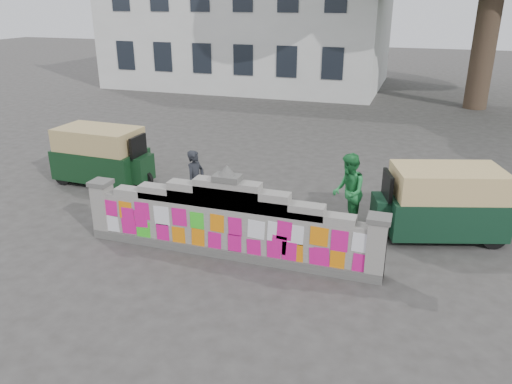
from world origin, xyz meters
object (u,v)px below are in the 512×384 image
Objects in this scene: cyclist_bike at (197,203)px; pedestrian at (348,192)px; rickshaw_right at (442,202)px; cyclist_rider at (196,191)px; rickshaw_left at (102,155)px.

pedestrian reaches higher than cyclist_bike.
pedestrian reaches higher than rickshaw_right.
cyclist_rider is 4.06m from rickshaw_left.
rickshaw_right is (2.05, 0.22, -0.06)m from pedestrian.
cyclist_bike is at bearing -21.52° from rickshaw_left.
rickshaw_left is (-3.73, 1.61, 0.08)m from cyclist_rider.
cyclist_bike is 4.08m from rickshaw_left.
rickshaw_right reaches higher than cyclist_bike.
pedestrian reaches higher than cyclist_rider.
cyclist_bike is at bearing -7.46° from rickshaw_right.
cyclist_rider is (0.00, 0.00, 0.31)m from cyclist_bike.
pedestrian is 0.60× the size of rickshaw_right.
cyclist_rider is at bearing -93.07° from pedestrian.
rickshaw_right is at bearing -68.84° from cyclist_rider.
cyclist_bike is at bearing -93.07° from pedestrian.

